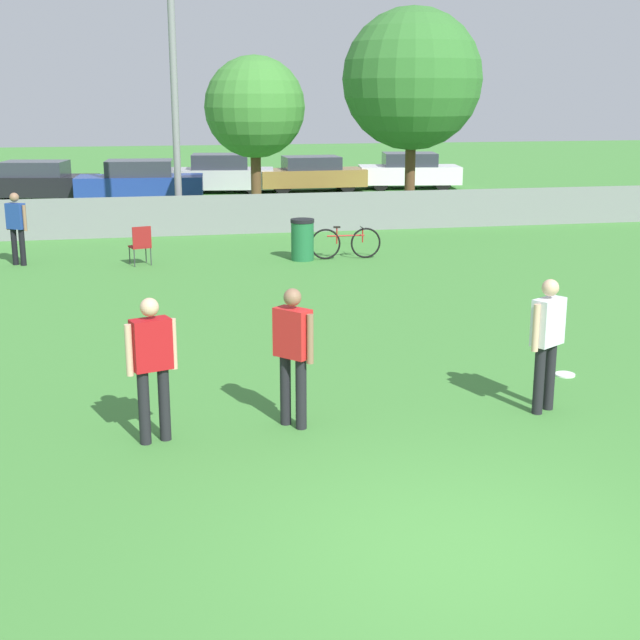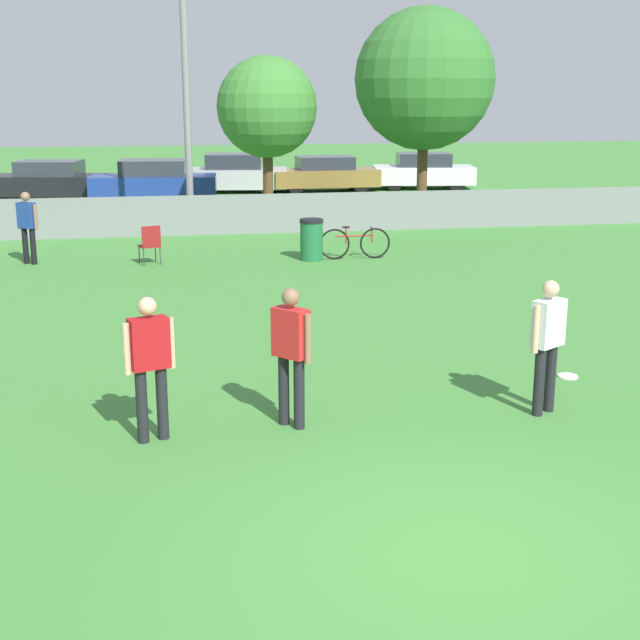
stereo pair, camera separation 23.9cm
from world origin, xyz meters
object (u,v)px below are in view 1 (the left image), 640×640
at_px(spectator_in_blue, 16,224).
at_px(parked_car_blue, 140,182).
at_px(tree_near_pole, 255,107).
at_px(player_receiver_white, 547,335).
at_px(folding_chair_sideline, 141,243).
at_px(parked_car_silver, 220,174).
at_px(parked_car_dark, 36,182).
at_px(parked_car_tan, 311,174).
at_px(light_pole, 172,33).
at_px(bicycle_sideline, 346,243).
at_px(player_defender_red, 293,347).
at_px(parked_car_white, 409,171).
at_px(frisbee_disc, 565,374).
at_px(tree_far_right, 412,79).
at_px(trash_bin, 302,239).
at_px(player_thrower_red, 152,359).

distance_m(spectator_in_blue, parked_car_blue, 11.79).
bearing_deg(parked_car_blue, tree_near_pole, -47.21).
bearing_deg(parked_car_blue, player_receiver_white, -73.38).
distance_m(folding_chair_sideline, parked_car_silver, 15.06).
relative_size(parked_car_dark, parked_car_tan, 1.06).
distance_m(light_pole, bicycle_sideline, 8.14).
bearing_deg(light_pole, folding_chair_sideline, -102.00).
bearing_deg(parked_car_tan, tree_near_pole, -115.09).
bearing_deg(tree_near_pole, player_receiver_white, -86.11).
relative_size(player_defender_red, parked_car_tan, 0.40).
height_order(player_receiver_white, parked_car_dark, player_receiver_white).
bearing_deg(parked_car_dark, player_receiver_white, -60.14).
distance_m(player_receiver_white, bicycle_sideline, 10.63).
xyz_separation_m(tree_near_pole, parked_car_silver, (-0.48, 7.25, -2.67)).
bearing_deg(parked_car_white, parked_car_dark, -165.42).
relative_size(tree_near_pole, folding_chair_sideline, 5.45).
distance_m(frisbee_disc, parked_car_white, 24.61).
height_order(tree_far_right, player_defender_red, tree_far_right).
bearing_deg(frisbee_disc, player_receiver_white, -126.20).
bearing_deg(player_defender_red, player_receiver_white, 47.08).
relative_size(tree_far_right, parked_car_dark, 1.42).
height_order(spectator_in_blue, parked_car_tan, spectator_in_blue).
bearing_deg(tree_far_right, trash_bin, -125.45).
bearing_deg(frisbee_disc, parked_car_white, 78.26).
bearing_deg(parked_car_dark, light_pole, -49.10).
bearing_deg(folding_chair_sideline, tree_far_right, -158.93).
relative_size(tree_far_right, player_thrower_red, 3.77).
height_order(player_defender_red, parked_car_blue, player_defender_red).
height_order(light_pole, folding_chair_sideline, light_pole).
height_order(folding_chair_sideline, bicycle_sideline, folding_chair_sideline).
distance_m(spectator_in_blue, parked_car_silver, 15.33).
bearing_deg(tree_far_right, parked_car_blue, 145.06).
relative_size(player_receiver_white, bicycle_sideline, 0.99).
bearing_deg(spectator_in_blue, folding_chair_sideline, -158.14).
relative_size(frisbee_disc, bicycle_sideline, 0.17).
height_order(spectator_in_blue, trash_bin, spectator_in_blue).
distance_m(tree_near_pole, trash_bin, 8.09).
xyz_separation_m(tree_far_right, spectator_in_blue, (-11.00, -5.72, -3.25)).
distance_m(tree_far_right, player_defender_red, 18.41).
distance_m(player_receiver_white, parked_car_silver, 25.50).
bearing_deg(parked_car_white, spectator_in_blue, -125.07).
distance_m(player_thrower_red, parked_car_dark, 24.25).
bearing_deg(player_defender_red, parked_car_blue, 143.20).
height_order(trash_bin, parked_car_silver, parked_car_silver).
bearing_deg(player_defender_red, light_pole, 141.22).
xyz_separation_m(player_defender_red, folding_chair_sideline, (-1.72, 10.61, -0.47)).
height_order(frisbee_disc, parked_car_dark, parked_car_dark).
bearing_deg(parked_car_white, folding_chair_sideline, -117.58).
distance_m(tree_near_pole, player_defender_red, 18.35).
xyz_separation_m(tree_near_pole, frisbee_disc, (2.17, -16.92, -3.36)).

